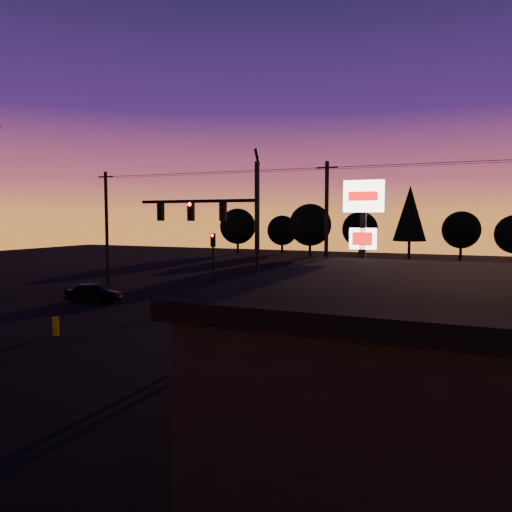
{
  "coord_description": "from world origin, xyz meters",
  "views": [
    {
      "loc": [
        10.96,
        -17.42,
        5.41
      ],
      "look_at": [
        1.0,
        5.0,
        3.5
      ],
      "focal_mm": 35.0,
      "sensor_mm": 36.0,
      "label": 1
    }
  ],
  "objects_px": {
    "bollard": "(56,326)",
    "car_left": "(94,293)",
    "car_right": "(385,303)",
    "suv_parked": "(365,389)",
    "pylon_sign": "(363,230)",
    "traffic_signal_mast": "(227,227)",
    "secondary_signal": "(213,256)"
  },
  "relations": [
    {
      "from": "traffic_signal_mast",
      "to": "car_right",
      "type": "bearing_deg",
      "value": 44.87
    },
    {
      "from": "traffic_signal_mast",
      "to": "suv_parked",
      "type": "distance_m",
      "value": 12.22
    },
    {
      "from": "pylon_sign",
      "to": "car_right",
      "type": "height_order",
      "value": "pylon_sign"
    },
    {
      "from": "suv_parked",
      "to": "traffic_signal_mast",
      "type": "bearing_deg",
      "value": 126.79
    },
    {
      "from": "pylon_sign",
      "to": "car_right",
      "type": "relative_size",
      "value": 1.53
    },
    {
      "from": "bollard",
      "to": "car_right",
      "type": "relative_size",
      "value": 0.19
    },
    {
      "from": "car_right",
      "to": "traffic_signal_mast",
      "type": "bearing_deg",
      "value": -24.28
    },
    {
      "from": "secondary_signal",
      "to": "bollard",
      "type": "height_order",
      "value": "secondary_signal"
    },
    {
      "from": "car_right",
      "to": "suv_parked",
      "type": "xyz_separation_m",
      "value": [
        1.86,
        -14.29,
        0.01
      ]
    },
    {
      "from": "car_right",
      "to": "bollard",
      "type": "bearing_deg",
      "value": -28.72
    },
    {
      "from": "traffic_signal_mast",
      "to": "suv_parked",
      "type": "height_order",
      "value": "traffic_signal_mast"
    },
    {
      "from": "traffic_signal_mast",
      "to": "car_right",
      "type": "xyz_separation_m",
      "value": [
        6.48,
        6.45,
        -4.29
      ]
    },
    {
      "from": "pylon_sign",
      "to": "car_left",
      "type": "bearing_deg",
      "value": 162.9
    },
    {
      "from": "bollard",
      "to": "car_left",
      "type": "relative_size",
      "value": 0.23
    },
    {
      "from": "car_right",
      "to": "pylon_sign",
      "type": "bearing_deg",
      "value": 24.8
    },
    {
      "from": "car_right",
      "to": "suv_parked",
      "type": "height_order",
      "value": "suv_parked"
    },
    {
      "from": "suv_parked",
      "to": "bollard",
      "type": "bearing_deg",
      "value": 157.61
    },
    {
      "from": "traffic_signal_mast",
      "to": "suv_parked",
      "type": "relative_size",
      "value": 1.8
    },
    {
      "from": "traffic_signal_mast",
      "to": "car_right",
      "type": "height_order",
      "value": "traffic_signal_mast"
    },
    {
      "from": "pylon_sign",
      "to": "bollard",
      "type": "bearing_deg",
      "value": -171.26
    },
    {
      "from": "traffic_signal_mast",
      "to": "pylon_sign",
      "type": "height_order",
      "value": "traffic_signal_mast"
    },
    {
      "from": "pylon_sign",
      "to": "secondary_signal",
      "type": "bearing_deg",
      "value": 140.23
    },
    {
      "from": "pylon_sign",
      "to": "car_left",
      "type": "height_order",
      "value": "pylon_sign"
    },
    {
      "from": "traffic_signal_mast",
      "to": "suv_parked",
      "type": "bearing_deg",
      "value": -43.26
    },
    {
      "from": "car_left",
      "to": "suv_parked",
      "type": "bearing_deg",
      "value": -129.95
    },
    {
      "from": "traffic_signal_mast",
      "to": "bollard",
      "type": "height_order",
      "value": "traffic_signal_mast"
    },
    {
      "from": "bollard",
      "to": "car_left",
      "type": "height_order",
      "value": "car_left"
    },
    {
      "from": "traffic_signal_mast",
      "to": "secondary_signal",
      "type": "relative_size",
      "value": 1.97
    },
    {
      "from": "secondary_signal",
      "to": "car_left",
      "type": "height_order",
      "value": "secondary_signal"
    },
    {
      "from": "secondary_signal",
      "to": "pylon_sign",
      "type": "height_order",
      "value": "pylon_sign"
    },
    {
      "from": "pylon_sign",
      "to": "car_right",
      "type": "xyz_separation_m",
      "value": [
        -0.62,
        8.95,
        -4.27
      ]
    },
    {
      "from": "bollard",
      "to": "car_left",
      "type": "xyz_separation_m",
      "value": [
        -4.71,
        7.71,
        0.2
      ]
    }
  ]
}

